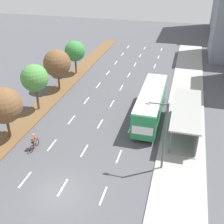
% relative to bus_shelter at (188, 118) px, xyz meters
% --- Properties ---
extents(ground_plane, '(140.00, 140.00, 0.00)m').
position_rel_bus_shelter_xyz_m(ground_plane, '(-9.53, -11.77, -1.87)').
color(ground_plane, '#4C4C51').
extents(median_strip, '(2.60, 52.00, 0.12)m').
position_rel_bus_shelter_xyz_m(median_strip, '(-17.83, 8.23, -1.81)').
color(median_strip, brown).
rests_on(median_strip, ground).
extents(sidewalk_right, '(4.50, 52.00, 0.15)m').
position_rel_bus_shelter_xyz_m(sidewalk_right, '(-0.28, 8.23, -1.79)').
color(sidewalk_right, '#9E9E99').
rests_on(sidewalk_right, ground).
extents(lane_divider_left, '(0.14, 48.68, 0.01)m').
position_rel_bus_shelter_xyz_m(lane_divider_left, '(-13.03, 7.07, -1.86)').
color(lane_divider_left, white).
rests_on(lane_divider_left, ground).
extents(lane_divider_center, '(0.14, 48.68, 0.01)m').
position_rel_bus_shelter_xyz_m(lane_divider_center, '(-9.53, 7.07, -1.86)').
color(lane_divider_center, white).
rests_on(lane_divider_center, ground).
extents(lane_divider_right, '(0.14, 48.68, 0.01)m').
position_rel_bus_shelter_xyz_m(lane_divider_right, '(-6.03, 7.07, -1.86)').
color(lane_divider_right, white).
rests_on(lane_divider_right, ground).
extents(bus_shelter, '(2.90, 9.68, 2.86)m').
position_rel_bus_shelter_xyz_m(bus_shelter, '(0.00, 0.00, 0.00)').
color(bus_shelter, gray).
rests_on(bus_shelter, sidewalk_right).
extents(bus, '(2.54, 11.29, 3.37)m').
position_rel_bus_shelter_xyz_m(bus, '(-4.28, 2.22, 0.20)').
color(bus, '#28844C').
rests_on(bus, ground).
extents(cyclist, '(0.46, 1.82, 1.71)m').
position_rel_bus_shelter_xyz_m(cyclist, '(-14.39, -6.89, -1.08)').
color(cyclist, black).
rests_on(cyclist, ground).
extents(median_tree_second, '(3.66, 3.66, 5.50)m').
position_rel_bus_shelter_xyz_m(median_tree_second, '(-17.87, -5.76, 1.92)').
color(median_tree_second, brown).
rests_on(median_tree_second, median_strip).
extents(median_tree_third, '(3.25, 3.25, 5.75)m').
position_rel_bus_shelter_xyz_m(median_tree_third, '(-17.88, 0.52, 2.36)').
color(median_tree_third, brown).
rests_on(median_tree_third, median_strip).
extents(median_tree_fourth, '(3.76, 3.76, 5.67)m').
position_rel_bus_shelter_xyz_m(median_tree_fourth, '(-17.96, 6.80, 2.03)').
color(median_tree_fourth, brown).
rests_on(median_tree_fourth, median_strip).
extents(median_tree_fifth, '(3.19, 3.19, 5.25)m').
position_rel_bus_shelter_xyz_m(median_tree_fifth, '(-17.88, 13.08, 1.89)').
color(median_tree_fifth, brown).
rests_on(median_tree_fifth, median_strip).
extents(streetlight, '(1.91, 0.24, 6.50)m').
position_rel_bus_shelter_xyz_m(streetlight, '(-2.11, -6.60, 2.02)').
color(streetlight, '#4C4C51').
rests_on(streetlight, sidewalk_right).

